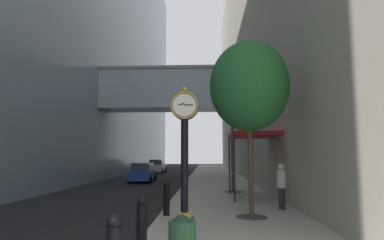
{
  "coord_description": "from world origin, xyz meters",
  "views": [
    {
      "loc": [
        1.74,
        -3.04,
        2.3
      ],
      "look_at": [
        0.8,
        17.69,
        4.58
      ],
      "focal_mm": 29.99,
      "sensor_mm": 36.0,
      "label": 1
    }
  ],
  "objects": [
    {
      "name": "street_tree_mid_near",
      "position": [
        3.31,
        16.42,
        5.33
      ],
      "size": [
        1.99,
        1.99,
        6.39
      ],
      "color": "#333335",
      "rests_on": "sidewalk_right"
    },
    {
      "name": "building_block_left",
      "position": [
        -12.16,
        29.97,
        18.76
      ],
      "size": [
        22.39,
        80.0,
        37.64
      ],
      "color": "slate",
      "rests_on": "ground"
    },
    {
      "name": "pedestrian_walking",
      "position": [
        4.75,
        10.21,
        1.11
      ],
      "size": [
        0.48,
        0.48,
        1.8
      ],
      "color": "#23232D",
      "rests_on": "sidewalk_right"
    },
    {
      "name": "bollard_fourth",
      "position": [
        0.29,
        8.75,
        0.78
      ],
      "size": [
        0.25,
        0.25,
        1.23
      ],
      "color": "black",
      "rests_on": "sidewalk_right"
    },
    {
      "name": "street_tree_near",
      "position": [
        3.31,
        8.55,
        4.79
      ],
      "size": [
        2.88,
        2.88,
        6.33
      ],
      "color": "#333335",
      "rests_on": "sidewalk_right"
    },
    {
      "name": "building_block_right",
      "position": [
        9.86,
        30.0,
        15.57
      ],
      "size": [
        9.0,
        80.0,
        31.14
      ],
      "color": "#A89E89",
      "rests_on": "ground"
    },
    {
      "name": "sidewalk_right",
      "position": [
        2.68,
        30.0,
        0.07
      ],
      "size": [
        5.36,
        80.0,
        0.14
      ],
      "primitive_type": "cube",
      "color": "#9E998E",
      "rests_on": "ground"
    },
    {
      "name": "ground_plane",
      "position": [
        0.0,
        27.0,
        0.0
      ],
      "size": [
        110.0,
        110.0,
        0.0
      ],
      "primitive_type": "plane",
      "color": "black",
      "rests_on": "ground"
    },
    {
      "name": "car_white_mid",
      "position": [
        -4.81,
        39.5,
        0.83
      ],
      "size": [
        2.08,
        4.43,
        1.72
      ],
      "color": "silver",
      "rests_on": "ground"
    },
    {
      "name": "street_clock",
      "position": [
        1.1,
        6.37,
        2.44
      ],
      "size": [
        0.84,
        0.55,
        4.19
      ],
      "color": "black",
      "rests_on": "sidewalk_right"
    },
    {
      "name": "car_blue_near",
      "position": [
        -3.76,
        24.69,
        0.8
      ],
      "size": [
        2.0,
        4.31,
        1.64
      ],
      "color": "navy",
      "rests_on": "ground"
    },
    {
      "name": "storefront_awning",
      "position": [
        4.12,
        13.79,
        3.28
      ],
      "size": [
        2.4,
        3.6,
        3.3
      ],
      "color": "maroon",
      "rests_on": "sidewalk_right"
    },
    {
      "name": "bollard_second",
      "position": [
        0.29,
        4.3,
        0.78
      ],
      "size": [
        0.25,
        0.25,
        1.23
      ],
      "color": "black",
      "rests_on": "sidewalk_right"
    }
  ]
}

